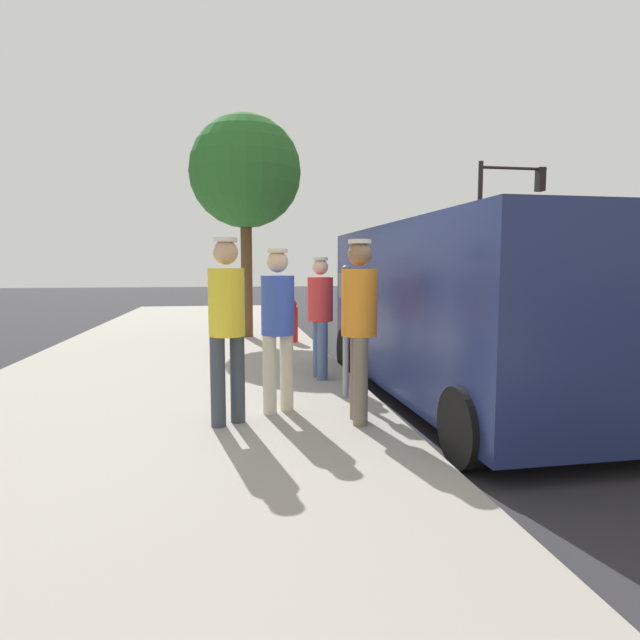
# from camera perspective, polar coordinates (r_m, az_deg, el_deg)

# --- Properties ---
(ground_plane) EXTENTS (80.00, 80.00, 0.00)m
(ground_plane) POSITION_cam_1_polar(r_m,az_deg,el_deg) (5.89, 17.98, -10.88)
(ground_plane) COLOR #2D2D33
(sidewalk_slab) EXTENTS (5.00, 32.00, 0.15)m
(sidewalk_slab) POSITION_cam_1_polar(r_m,az_deg,el_deg) (5.31, -18.71, -11.89)
(sidewalk_slab) COLOR #9E998E
(sidewalk_slab) RESTS_ON ground
(parking_meter_near) EXTENTS (0.14, 0.18, 1.52)m
(parking_meter_near) POSITION_cam_1_polar(r_m,az_deg,el_deg) (6.11, 2.77, 1.27)
(parking_meter_near) COLOR gray
(parking_meter_near) RESTS_ON sidewalk_slab
(pedestrian_in_blue) EXTENTS (0.34, 0.34, 1.68)m
(pedestrian_in_blue) POSITION_cam_1_polar(r_m,az_deg,el_deg) (5.49, -4.50, 0.04)
(pedestrian_in_blue) COLOR beige
(pedestrian_in_blue) RESTS_ON sidewalk_slab
(pedestrian_in_red) EXTENTS (0.34, 0.36, 1.62)m
(pedestrian_in_red) POSITION_cam_1_polar(r_m,az_deg,el_deg) (7.15, 0.02, 1.06)
(pedestrian_in_red) COLOR #4C608C
(pedestrian_in_red) RESTS_ON sidewalk_slab
(pedestrian_in_orange) EXTENTS (0.34, 0.36, 1.76)m
(pedestrian_in_orange) POSITION_cam_1_polar(r_m,az_deg,el_deg) (5.12, 4.20, 0.19)
(pedestrian_in_orange) COLOR #726656
(pedestrian_in_orange) RESTS_ON sidewalk_slab
(pedestrian_in_yellow) EXTENTS (0.34, 0.34, 1.77)m
(pedestrian_in_yellow) POSITION_cam_1_polar(r_m,az_deg,el_deg) (5.11, -9.89, 0.21)
(pedestrian_in_yellow) COLOR #383D47
(pedestrian_in_yellow) RESTS_ON sidewalk_slab
(parked_van) EXTENTS (2.22, 5.24, 2.15)m
(parked_van) POSITION_cam_1_polar(r_m,az_deg,el_deg) (6.74, 15.05, 1.27)
(parked_van) COLOR navy
(parked_van) RESTS_ON ground
(traffic_light_corner) EXTENTS (2.48, 0.42, 5.20)m
(traffic_light_corner) POSITION_cam_1_polar(r_m,az_deg,el_deg) (19.77, 18.83, 10.80)
(traffic_light_corner) COLOR black
(traffic_light_corner) RESTS_ON ground
(street_tree) EXTENTS (2.34, 2.34, 4.66)m
(street_tree) POSITION_cam_1_polar(r_m,az_deg,el_deg) (11.76, -7.94, 15.24)
(street_tree) COLOR brown
(street_tree) RESTS_ON sidewalk_slab
(fire_hydrant) EXTENTS (0.24, 0.24, 0.86)m
(fire_hydrant) POSITION_cam_1_polar(r_m,az_deg,el_deg) (10.72, -3.01, -0.12)
(fire_hydrant) COLOR red
(fire_hydrant) RESTS_ON sidewalk_slab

